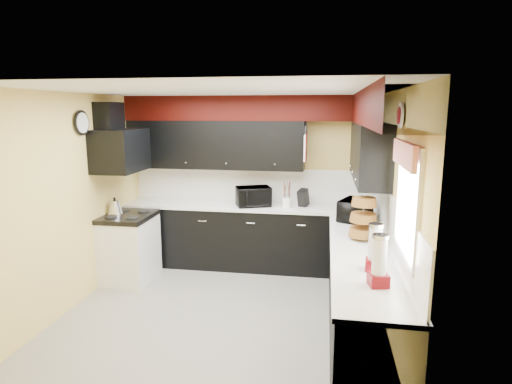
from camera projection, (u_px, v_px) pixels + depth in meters
ground at (224, 312)px, 4.95m from camera, size 3.60×3.60×0.00m
wall_back at (251, 181)px, 6.46m from camera, size 3.60×0.06×2.50m
wall_right at (392, 213)px, 4.42m from camera, size 0.06×3.60×2.50m
wall_left at (73, 201)px, 5.00m from camera, size 0.06×3.60×2.50m
ceiling at (221, 91)px, 4.48m from camera, size 3.60×3.60×0.06m
cab_back at (248, 237)px, 6.32m from camera, size 3.60×0.60×0.90m
cab_right at (361, 295)px, 4.33m from camera, size 0.60×3.00×0.90m
counter_back at (248, 206)px, 6.23m from camera, size 3.62×0.64×0.04m
counter_right at (363, 251)px, 4.24m from camera, size 0.64×3.02×0.04m
splash_back at (251, 185)px, 6.46m from camera, size 3.60×0.02×0.50m
splash_right at (390, 219)px, 4.44m from camera, size 0.02×3.60×0.50m
upper_back at (215, 145)px, 6.26m from camera, size 2.60×0.35×0.70m
upper_right at (369, 152)px, 5.22m from camera, size 0.35×1.80×0.70m
soffit_back at (249, 108)px, 6.08m from camera, size 3.60×0.36×0.35m
soffit_right at (382, 107)px, 4.08m from camera, size 0.36×3.24×0.35m
stove at (130, 249)px, 5.83m from camera, size 0.60×0.75×0.86m
cooktop at (128, 217)px, 5.75m from camera, size 0.62×0.77×0.06m
hood at (120, 150)px, 5.59m from camera, size 0.50×0.78×0.55m
hood_duct at (109, 118)px, 5.53m from camera, size 0.24×0.40×0.40m
window at (408, 203)px, 3.50m from camera, size 0.03×0.86×0.96m
valance at (404, 154)px, 3.43m from camera, size 0.04×0.88×0.20m
pan_top at (306, 132)px, 5.94m from camera, size 0.03×0.22×0.40m
pan_mid at (305, 151)px, 5.86m from camera, size 0.03×0.28×0.46m
pan_low at (306, 151)px, 6.12m from camera, size 0.03×0.24×0.42m
cut_board at (305, 148)px, 5.74m from camera, size 0.03×0.26×0.35m
baskets at (363, 217)px, 4.53m from camera, size 0.27×0.27×0.50m
clock at (81, 123)px, 5.07m from camera, size 0.03×0.30×0.30m
deco_plate at (401, 115)px, 3.90m from camera, size 0.03×0.24×0.24m
toaster_oven at (253, 196)px, 6.14m from camera, size 0.59×0.54×0.28m
microwave at (355, 210)px, 5.33m from camera, size 0.48×0.56×0.26m
utensil_crock at (287, 203)px, 6.06m from camera, size 0.17×0.17×0.14m
knife_block at (303, 198)px, 6.10m from camera, size 0.16×0.19×0.25m
kettle at (115, 207)px, 5.76m from camera, size 0.26×0.26×0.18m
dispenser_a at (375, 249)px, 3.65m from camera, size 0.16×0.16×0.39m
dispenser_b at (379, 262)px, 3.32m from camera, size 0.17×0.17×0.39m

